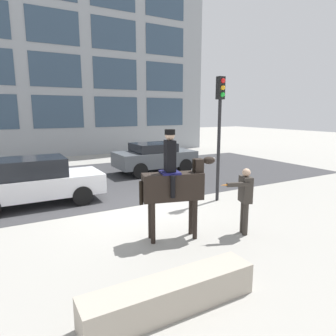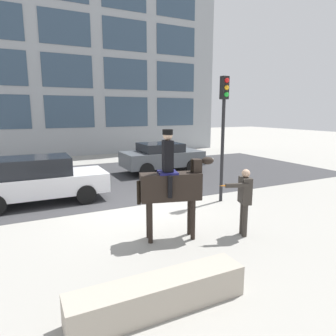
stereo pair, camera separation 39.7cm
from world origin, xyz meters
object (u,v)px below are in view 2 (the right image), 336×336
pedestrian_bystander (244,197)px  street_car_near_lane (39,180)px  mounted_horse_lead (172,184)px  street_car_far_lane (162,157)px  planter_ledge (160,294)px  traffic_light (224,120)px

pedestrian_bystander → street_car_near_lane: bearing=-30.1°
pedestrian_bystander → mounted_horse_lead: bearing=-0.4°
mounted_horse_lead → street_car_near_lane: (-2.64, 4.52, -0.56)m
street_car_near_lane → street_car_far_lane: size_ratio=1.09×
mounted_horse_lead → planter_ledge: size_ratio=0.93×
pedestrian_bystander → planter_ledge: (-3.03, -1.67, -0.72)m
mounted_horse_lead → street_car_near_lane: mounted_horse_lead is taller
traffic_light → street_car_far_lane: bearing=87.1°
pedestrian_bystander → planter_ledge: 3.53m
street_car_far_lane → mounted_horse_lead: bearing=-113.4°
mounted_horse_lead → planter_ledge: (-1.37, -2.28, -1.10)m
pedestrian_bystander → street_car_near_lane: (-4.30, 5.13, -0.18)m
pedestrian_bystander → planter_ledge: bearing=48.8°
traffic_light → pedestrian_bystander: bearing=-115.6°
street_car_near_lane → traffic_light: 6.40m
mounted_horse_lead → pedestrian_bystander: (1.66, -0.61, -0.38)m
street_car_far_lane → pedestrian_bystander: bearing=-100.8°
mounted_horse_lead → traffic_light: (2.90, 1.98, 1.40)m
traffic_light → planter_ledge: bearing=-135.0°
street_car_far_lane → traffic_light: (-0.27, -5.36, 1.96)m
planter_ledge → traffic_light: bearing=45.0°
mounted_horse_lead → pedestrian_bystander: 1.81m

